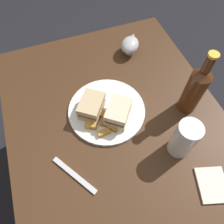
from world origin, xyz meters
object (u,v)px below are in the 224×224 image
Objects in this scene: sandwich_half_left at (92,106)px; cider_bottle at (195,89)px; pint_glass at (183,140)px; gravy_boat at (130,45)px; fork at (75,175)px; napkin at (212,185)px; sandwich_half_right at (118,112)px; plate at (107,110)px.

sandwich_half_left is 0.47× the size of cider_bottle.
cider_bottle is (-0.14, 0.11, 0.04)m from pint_glass.
fork is at bearing -39.64° from gravy_boat.
cider_bottle is at bearing 14.74° from gravy_boat.
napkin is at bearing -13.75° from cider_bottle.
sandwich_half_left reaches higher than napkin.
napkin is 0.44m from fork.
pint_glass reaches higher than sandwich_half_right.
pint_glass is 0.85× the size of fork.
cider_bottle is (0.04, 0.26, 0.06)m from sandwich_half_right.
sandwich_half_left reaches higher than plate.
plate is at bearing -37.41° from gravy_boat.
sandwich_half_right is at bearing -29.19° from gravy_boat.
sandwich_half_right is 0.26m from fork.
napkin is (0.37, 0.22, -0.00)m from plate.
pint_glass reaches higher than napkin.
napkin is (0.63, 0.02, -0.04)m from gravy_boat.
pint_glass is 1.21× the size of gravy_boat.
sandwich_half_left is 0.10m from sandwich_half_right.
gravy_boat is at bearing -72.48° from fork.
cider_bottle reaches higher than sandwich_half_left.
sandwich_half_left reaches higher than gravy_boat.
pint_glass is at bearing -38.31° from cider_bottle.
gravy_boat is 0.70× the size of fork.
sandwich_half_left is 0.71× the size of fork.
plate is 0.32m from cider_bottle.
cider_bottle reaches higher than plate.
plate is 1.89× the size of pint_glass.
cider_bottle is at bearing 81.62° from sandwich_half_right.
sandwich_half_left is 0.84× the size of pint_glass.
plate is 0.43m from napkin.
sandwich_half_left reaches higher than fork.
cider_bottle reaches higher than napkin.
cider_bottle is at bearing 141.69° from pint_glass.
napkin is (0.29, -0.07, -0.11)m from cider_bottle.
pint_glass is 0.16m from napkin.
cider_bottle is at bearing 74.08° from sandwich_half_left.
cider_bottle reaches higher than sandwich_half_right.
fork is (0.15, -0.21, -0.04)m from sandwich_half_right.
pint_glass is (0.18, 0.15, 0.02)m from sandwich_half_right.
plate is 0.07m from sandwich_half_right.
sandwich_half_left is (-0.01, -0.05, 0.04)m from plate.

